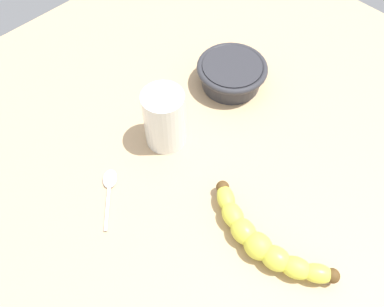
{
  "coord_description": "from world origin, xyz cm",
  "views": [
    {
      "loc": [
        27.21,
        20.17,
        62.22
      ],
      "look_at": [
        -0.08,
        -7.38,
        5.0
      ],
      "focal_mm": 37.95,
      "sensor_mm": 36.0,
      "label": 1
    }
  ],
  "objects_px": {
    "smoothie_glass": "(163,120)",
    "banana": "(263,241)",
    "ceramic_bowl": "(232,73)",
    "teaspoon": "(110,182)"
  },
  "relations": [
    {
      "from": "smoothie_glass",
      "to": "banana",
      "type": "bearing_deg",
      "value": 82.82
    },
    {
      "from": "ceramic_bowl",
      "to": "smoothie_glass",
      "type": "bearing_deg",
      "value": 2.99
    },
    {
      "from": "ceramic_bowl",
      "to": "teaspoon",
      "type": "relative_size",
      "value": 1.48
    },
    {
      "from": "smoothie_glass",
      "to": "teaspoon",
      "type": "bearing_deg",
      "value": 1.11
    },
    {
      "from": "ceramic_bowl",
      "to": "teaspoon",
      "type": "bearing_deg",
      "value": 2.23
    },
    {
      "from": "banana",
      "to": "smoothie_glass",
      "type": "bearing_deg",
      "value": 171.39
    },
    {
      "from": "ceramic_bowl",
      "to": "teaspoon",
      "type": "distance_m",
      "value": 0.32
    },
    {
      "from": "banana",
      "to": "teaspoon",
      "type": "xyz_separation_m",
      "value": [
        0.1,
        -0.25,
        -0.02
      ]
    },
    {
      "from": "banana",
      "to": "teaspoon",
      "type": "height_order",
      "value": "banana"
    },
    {
      "from": "banana",
      "to": "teaspoon",
      "type": "bearing_deg",
      "value": -160.42
    }
  ]
}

